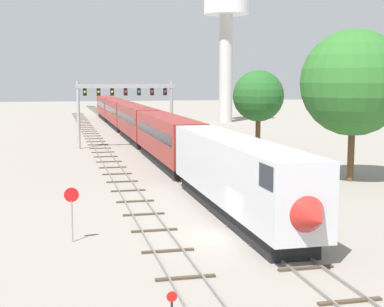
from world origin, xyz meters
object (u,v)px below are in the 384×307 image
object	(u,v)px
signal_gantry	(126,99)
trackside_tree_mid	(258,96)
passenger_train	(136,122)
stop_sign	(72,207)
water_tower	(226,18)
trackside_tree_left	(353,83)

from	to	relation	value
signal_gantry	trackside_tree_mid	size ratio (longest dim) A/B	1.28
passenger_train	trackside_tree_mid	xyz separation A→B (m)	(11.21, -18.07, 3.96)
passenger_train	stop_sign	bearing A→B (deg)	-101.51
signal_gantry	stop_sign	bearing A→B (deg)	-100.56
water_tower	trackside_tree_mid	xyz separation A→B (m)	(-10.95, -49.72, -13.67)
signal_gantry	stop_sign	world-z (taller)	signal_gantry
signal_gantry	trackside_tree_mid	xyz separation A→B (m)	(13.46, -10.50, 0.50)
passenger_train	water_tower	distance (m)	42.47
signal_gantry	water_tower	bearing A→B (deg)	58.10
water_tower	trackside_tree_left	distance (m)	69.03
stop_sign	trackside_tree_mid	size ratio (longest dim) A/B	0.31
water_tower	trackside_tree_left	bearing A→B (deg)	-97.69
stop_sign	trackside_tree_left	xyz separation A→B (m)	(23.07, 13.42, 6.26)
stop_sign	trackside_tree_mid	xyz separation A→B (m)	(21.21, 31.05, 4.69)
water_tower	trackside_tree_left	size ratio (longest dim) A/B	2.10
passenger_train	trackside_tree_mid	distance (m)	21.63
passenger_train	stop_sign	xyz separation A→B (m)	(-10.00, -49.12, -0.74)
trackside_tree_left	water_tower	bearing A→B (deg)	82.31
water_tower	passenger_train	bearing A→B (deg)	-125.00
water_tower	stop_sign	xyz separation A→B (m)	(-32.16, -80.77, -18.37)
stop_sign	trackside_tree_left	world-z (taller)	trackside_tree_left
trackside_tree_left	trackside_tree_mid	xyz separation A→B (m)	(-1.86, 17.64, -1.56)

